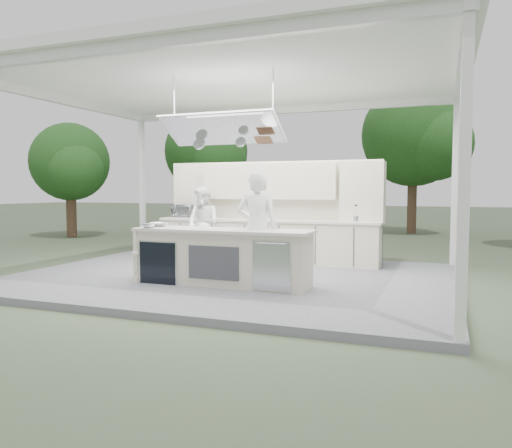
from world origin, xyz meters
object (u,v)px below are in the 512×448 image
at_px(demo_island, 221,257).
at_px(back_counter, 266,240).
at_px(sous_chef, 203,224).
at_px(head_chef, 257,228).

xyz_separation_m(demo_island, back_counter, (-0.18, 2.81, 0.00)).
distance_m(demo_island, sous_chef, 2.95).
distance_m(head_chef, sous_chef, 3.12).
bearing_deg(sous_chef, back_counter, 29.65).
distance_m(demo_island, head_chef, 0.78).
height_order(back_counter, sous_chef, sous_chef).
height_order(back_counter, head_chef, head_chef).
bearing_deg(sous_chef, demo_island, -41.69).
bearing_deg(demo_island, sous_chef, 122.68).
xyz_separation_m(head_chef, sous_chef, (-2.16, 2.25, -0.12)).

